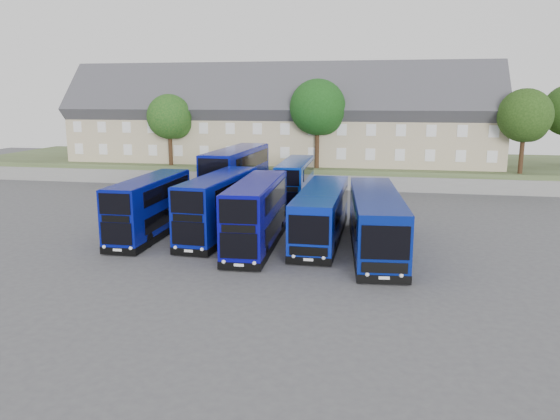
{
  "coord_description": "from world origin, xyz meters",
  "views": [
    {
      "loc": [
        8.83,
        -31.25,
        9.36
      ],
      "look_at": [
        2.42,
        2.52,
        2.2
      ],
      "focal_mm": 35.0,
      "sensor_mm": 36.0,
      "label": 1
    }
  ],
  "objects_px": {
    "dd_front_mid": "(219,207)",
    "tree_east": "(526,118)",
    "coach_east_a": "(321,215)",
    "tree_mid": "(319,109)",
    "dd_front_left": "(150,208)",
    "tree_west": "(171,118)"
  },
  "relations": [
    {
      "from": "dd_front_left",
      "to": "tree_east",
      "type": "xyz_separation_m",
      "value": [
        28.75,
        22.43,
        5.45
      ]
    },
    {
      "from": "dd_front_mid",
      "to": "coach_east_a",
      "type": "xyz_separation_m",
      "value": [
        6.93,
        0.58,
        -0.36
      ]
    },
    {
      "from": "dd_front_mid",
      "to": "tree_east",
      "type": "height_order",
      "value": "tree_east"
    },
    {
      "from": "dd_front_left",
      "to": "dd_front_mid",
      "type": "xyz_separation_m",
      "value": [
        4.61,
        0.81,
        0.09
      ]
    },
    {
      "from": "tree_mid",
      "to": "tree_east",
      "type": "xyz_separation_m",
      "value": [
        20.0,
        -0.5,
        -0.68
      ]
    },
    {
      "from": "dd_front_left",
      "to": "coach_east_a",
      "type": "bearing_deg",
      "value": 6.27
    },
    {
      "from": "coach_east_a",
      "to": "dd_front_mid",
      "type": "bearing_deg",
      "value": -174.99
    },
    {
      "from": "dd_front_left",
      "to": "tree_west",
      "type": "bearing_deg",
      "value": 107.29
    },
    {
      "from": "tree_east",
      "to": "dd_front_mid",
      "type": "bearing_deg",
      "value": -138.16
    },
    {
      "from": "coach_east_a",
      "to": "tree_mid",
      "type": "xyz_separation_m",
      "value": [
        -2.79,
        21.53,
        6.4
      ]
    },
    {
      "from": "dd_front_mid",
      "to": "tree_west",
      "type": "bearing_deg",
      "value": 122.21
    },
    {
      "from": "dd_front_left",
      "to": "dd_front_mid",
      "type": "distance_m",
      "value": 4.68
    },
    {
      "from": "tree_mid",
      "to": "tree_east",
      "type": "distance_m",
      "value": 20.02
    },
    {
      "from": "tree_west",
      "to": "dd_front_left",
      "type": "bearing_deg",
      "value": -72.1
    },
    {
      "from": "tree_east",
      "to": "tree_mid",
      "type": "bearing_deg",
      "value": 178.57
    },
    {
      "from": "coach_east_a",
      "to": "tree_west",
      "type": "distance_m",
      "value": 28.71
    },
    {
      "from": "tree_west",
      "to": "tree_mid",
      "type": "xyz_separation_m",
      "value": [
        16.0,
        0.5,
        1.02
      ]
    },
    {
      "from": "dd_front_left",
      "to": "tree_mid",
      "type": "bearing_deg",
      "value": 68.48
    },
    {
      "from": "tree_east",
      "to": "tree_west",
      "type": "bearing_deg",
      "value": -180.0
    },
    {
      "from": "dd_front_mid",
      "to": "tree_east",
      "type": "distance_m",
      "value": 32.85
    },
    {
      "from": "dd_front_left",
      "to": "tree_mid",
      "type": "relative_size",
      "value": 1.09
    },
    {
      "from": "dd_front_left",
      "to": "tree_mid",
      "type": "distance_m",
      "value": 25.3
    }
  ]
}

